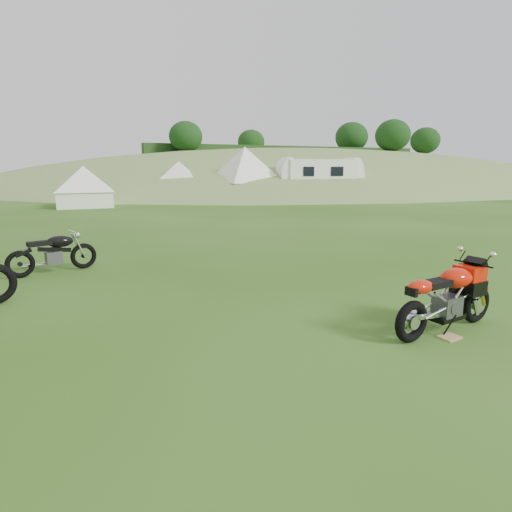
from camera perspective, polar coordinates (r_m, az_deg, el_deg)
name	(u,v)px	position (r m, az deg, el deg)	size (l,w,h in m)	color
ground	(276,302)	(6.74, 2.68, -6.14)	(120.00, 120.00, 0.00)	#294F11
hillside	(294,182)	(53.09, 5.05, 9.75)	(80.00, 64.00, 8.00)	#6D934B
hedgerow	(294,182)	(53.09, 5.05, 9.75)	(36.00, 1.20, 8.60)	#1C3311
sport_motorcycle	(447,293)	(5.94, 24.16, -4.49)	(1.73, 0.43, 1.04)	red
plywood_board	(449,337)	(5.91, 24.38, -9.82)	(0.25, 0.20, 0.02)	tan
vintage_moto_a	(52,252)	(9.30, -25.51, 0.52)	(1.64, 0.38, 0.86)	black
tent_left	(85,184)	(23.68, -21.90, 8.86)	(2.61, 2.61, 2.26)	white
tent_mid	(179,179)	(28.43, -10.20, 10.11)	(2.82, 2.82, 2.44)	white
tent_right	(245,175)	(27.67, -1.50, 10.78)	(3.42, 3.42, 2.97)	white
caravan	(319,178)	(28.28, 8.38, 10.21)	(5.34, 2.39, 2.50)	white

